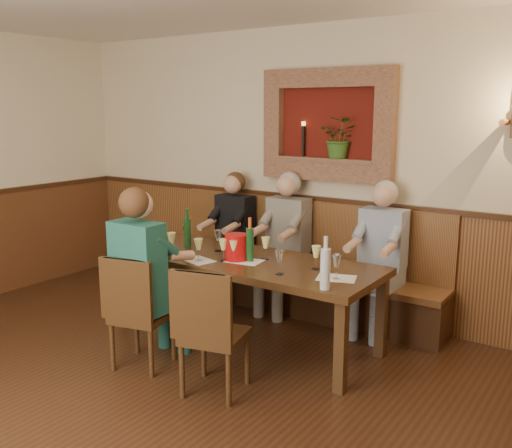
% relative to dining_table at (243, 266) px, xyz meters
% --- Properties ---
extents(ground_plane, '(6.00, 6.00, 0.00)m').
position_rel_dining_table_xyz_m(ground_plane, '(0.00, -1.85, -0.68)').
color(ground_plane, black).
rests_on(ground_plane, ground).
extents(room_shell, '(6.04, 6.04, 2.82)m').
position_rel_dining_table_xyz_m(room_shell, '(0.00, -1.85, 1.21)').
color(room_shell, beige).
rests_on(room_shell, ground).
extents(wainscoting, '(6.02, 6.02, 1.15)m').
position_rel_dining_table_xyz_m(wainscoting, '(0.00, -1.85, -0.09)').
color(wainscoting, '#4F2816').
rests_on(wainscoting, ground).
extents(wall_niche, '(1.36, 0.30, 1.06)m').
position_rel_dining_table_xyz_m(wall_niche, '(0.24, 1.09, 1.13)').
color(wall_niche, '#57120C').
rests_on(wall_niche, ground).
extents(dining_table, '(2.40, 0.90, 0.75)m').
position_rel_dining_table_xyz_m(dining_table, '(0.00, 0.00, 0.00)').
color(dining_table, black).
rests_on(dining_table, ground).
extents(bench, '(3.00, 0.45, 1.11)m').
position_rel_dining_table_xyz_m(bench, '(0.00, 0.94, -0.35)').
color(bench, '#381E0F').
rests_on(bench, ground).
extents(chair_near_left, '(0.49, 0.49, 0.91)m').
position_rel_dining_table_xyz_m(chair_near_left, '(-0.36, -0.86, -0.41)').
color(chair_near_left, black).
rests_on(chair_near_left, ground).
extents(chair_near_right, '(0.50, 0.50, 0.94)m').
position_rel_dining_table_xyz_m(chair_near_right, '(0.37, -0.87, -0.40)').
color(chair_near_right, black).
rests_on(chair_near_right, ground).
extents(person_bench_left, '(0.39, 0.48, 1.36)m').
position_rel_dining_table_xyz_m(person_bench_left, '(-0.77, 0.84, -0.12)').
color(person_bench_left, black).
rests_on(person_bench_left, ground).
extents(person_bench_mid, '(0.41, 0.50, 1.40)m').
position_rel_dining_table_xyz_m(person_bench_mid, '(-0.11, 0.84, -0.10)').
color(person_bench_mid, '#5F5856').
rests_on(person_bench_mid, ground).
extents(person_bench_right, '(0.40, 0.49, 1.39)m').
position_rel_dining_table_xyz_m(person_bench_right, '(0.88, 0.84, -0.10)').
color(person_bench_right, navy).
rests_on(person_bench_right, ground).
extents(person_chair_front, '(0.42, 0.52, 1.43)m').
position_rel_dining_table_xyz_m(person_chair_front, '(-0.37, -0.78, -0.08)').
color(person_chair_front, navy).
rests_on(person_chair_front, ground).
extents(spittoon_bucket, '(0.23, 0.23, 0.22)m').
position_rel_dining_table_xyz_m(spittoon_bucket, '(-0.01, -0.09, 0.19)').
color(spittoon_bucket, red).
rests_on(spittoon_bucket, dining_table).
extents(wine_bottle_green_a, '(0.08, 0.08, 0.37)m').
position_rel_dining_table_xyz_m(wine_bottle_green_a, '(0.11, -0.05, 0.23)').
color(wine_bottle_green_a, '#19471E').
rests_on(wine_bottle_green_a, dining_table).
extents(wine_bottle_green_b, '(0.09, 0.09, 0.36)m').
position_rel_dining_table_xyz_m(wine_bottle_green_b, '(-0.64, 0.01, 0.22)').
color(wine_bottle_green_b, '#19471E').
rests_on(wine_bottle_green_b, dining_table).
extents(water_bottle, '(0.09, 0.09, 0.38)m').
position_rel_dining_table_xyz_m(water_bottle, '(0.98, -0.36, 0.23)').
color(water_bottle, silver).
rests_on(water_bottle, dining_table).
extents(tasting_sheet_a, '(0.30, 0.25, 0.00)m').
position_rel_dining_table_xyz_m(tasting_sheet_a, '(-0.76, -0.24, 0.08)').
color(tasting_sheet_a, white).
rests_on(tasting_sheet_a, dining_table).
extents(tasting_sheet_b, '(0.32, 0.25, 0.00)m').
position_rel_dining_table_xyz_m(tasting_sheet_b, '(0.07, -0.08, 0.08)').
color(tasting_sheet_b, white).
rests_on(tasting_sheet_b, dining_table).
extents(tasting_sheet_c, '(0.34, 0.29, 0.00)m').
position_rel_dining_table_xyz_m(tasting_sheet_c, '(0.93, -0.08, 0.08)').
color(tasting_sheet_c, white).
rests_on(tasting_sheet_c, dining_table).
extents(tasting_sheet_d, '(0.31, 0.26, 0.00)m').
position_rel_dining_table_xyz_m(tasting_sheet_d, '(-0.26, -0.28, 0.08)').
color(tasting_sheet_d, white).
rests_on(tasting_sheet_d, dining_table).
extents(wine_glass_0, '(0.08, 0.08, 0.19)m').
position_rel_dining_table_xyz_m(wine_glass_0, '(-0.93, -0.10, 0.17)').
color(wine_glass_0, '#F3F794').
rests_on(wine_glass_0, dining_table).
extents(wine_glass_1, '(0.08, 0.08, 0.19)m').
position_rel_dining_table_xyz_m(wine_glass_1, '(-0.69, 0.06, 0.17)').
color(wine_glass_1, white).
rests_on(wine_glass_1, dining_table).
extents(wine_glass_2, '(0.08, 0.08, 0.19)m').
position_rel_dining_table_xyz_m(wine_glass_2, '(-0.60, -0.24, 0.17)').
color(wine_glass_2, '#F3F794').
rests_on(wine_glass_2, dining_table).
extents(wine_glass_3, '(0.08, 0.08, 0.19)m').
position_rel_dining_table_xyz_m(wine_glass_3, '(-0.32, 0.07, 0.17)').
color(wine_glass_3, white).
rests_on(wine_glass_3, dining_table).
extents(wine_glass_4, '(0.08, 0.08, 0.19)m').
position_rel_dining_table_xyz_m(wine_glass_4, '(-0.07, -0.18, 0.17)').
color(wine_glass_4, '#F3F794').
rests_on(wine_glass_4, dining_table).
extents(wine_glass_5, '(0.08, 0.08, 0.19)m').
position_rel_dining_table_xyz_m(wine_glass_5, '(0.18, 0.08, 0.17)').
color(wine_glass_5, '#F3F794').
rests_on(wine_glass_5, dining_table).
extents(wine_glass_6, '(0.08, 0.08, 0.19)m').
position_rel_dining_table_xyz_m(wine_glass_6, '(0.52, -0.23, 0.17)').
color(wine_glass_6, white).
rests_on(wine_glass_6, dining_table).
extents(wine_glass_7, '(0.08, 0.08, 0.19)m').
position_rel_dining_table_xyz_m(wine_glass_7, '(0.68, 0.05, 0.17)').
color(wine_glass_7, '#F3F794').
rests_on(wine_glass_7, dining_table).
extents(wine_glass_8, '(0.08, 0.08, 0.19)m').
position_rel_dining_table_xyz_m(wine_glass_8, '(0.94, -0.11, 0.17)').
color(wine_glass_8, white).
rests_on(wine_glass_8, dining_table).
extents(wine_glass_9, '(0.08, 0.08, 0.19)m').
position_rel_dining_table_xyz_m(wine_glass_9, '(-0.25, -0.29, 0.17)').
color(wine_glass_9, '#F3F794').
rests_on(wine_glass_9, dining_table).
extents(wine_glass_10, '(0.08, 0.08, 0.19)m').
position_rel_dining_table_xyz_m(wine_glass_10, '(0.02, -0.16, 0.17)').
color(wine_glass_10, '#F3F794').
rests_on(wine_glass_10, dining_table).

